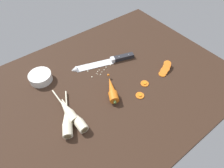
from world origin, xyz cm
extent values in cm
cube|color=#332116|center=(0.00, 0.00, -2.00)|extent=(120.00, 90.00, 4.00)
cube|color=silver|center=(1.41, 14.98, 0.25)|extent=(20.38, 10.40, 0.50)
cone|color=silver|center=(-9.23, 18.46, 0.25)|extent=(4.08, 4.70, 3.96)
cube|color=silver|center=(10.92, 11.87, 1.10)|extent=(2.82, 3.42, 2.20)
cube|color=#232328|center=(17.09, 9.84, 1.10)|extent=(11.33, 6.08, 2.20)
sphere|color=silver|center=(14.43, 10.71, 2.20)|extent=(0.50, 0.50, 0.50)
sphere|color=silver|center=(19.75, 8.97, 2.20)|extent=(0.50, 0.50, 0.50)
cylinder|color=orange|center=(-4.29, -8.87, 2.10)|extent=(5.91, 6.18, 4.20)
cone|color=orange|center=(-1.71, -3.71, 2.10)|extent=(8.74, 12.10, 3.99)
sphere|color=orange|center=(1.81, 3.31, 2.10)|extent=(1.20, 1.20, 1.20)
cylinder|color=#5B7F3D|center=(-5.64, -11.56, 2.10)|extent=(1.52, 1.43, 1.20)
cylinder|color=beige|center=(-28.78, -10.86, 2.00)|extent=(6.00, 6.66, 4.00)
cone|color=beige|center=(-25.43, -4.06, 2.00)|extent=(7.69, 10.38, 3.80)
cylinder|color=beige|center=(-22.00, 2.91, 1.10)|extent=(5.26, 9.73, 0.70)
cylinder|color=brown|center=(-29.98, -13.31, 2.00)|extent=(2.64, 1.50, 2.80)
cylinder|color=beige|center=(-24.26, -6.57, 2.00)|extent=(4.03, 4.92, 4.00)
cone|color=beige|center=(-24.31, 0.23, 2.00)|extent=(3.86, 8.72, 3.80)
cylinder|color=beige|center=(-24.36, 7.19, 1.10)|extent=(0.76, 9.41, 0.70)
cylinder|color=brown|center=(-24.25, -9.02, 2.00)|extent=(2.80, 0.32, 2.80)
cylinder|color=beige|center=(-23.36, -12.58, 2.00)|extent=(4.00, 4.61, 4.00)
cone|color=beige|center=(-23.35, -6.18, 2.00)|extent=(3.81, 8.19, 3.80)
cylinder|color=beige|center=(-23.35, 0.38, 1.10)|extent=(0.71, 8.86, 0.70)
cylinder|color=brown|center=(-23.36, -14.88, 2.00)|extent=(2.80, 0.30, 2.80)
cylinder|color=orange|center=(25.18, -11.32, 0.35)|extent=(3.81, 3.81, 0.70)
cylinder|color=orange|center=(26.33, -10.96, 0.60)|extent=(3.91, 3.78, 2.35)
cylinder|color=orange|center=(27.34, -10.51, 0.84)|extent=(3.94, 3.82, 2.30)
cylinder|color=orange|center=(28.61, -10.37, 1.09)|extent=(3.81, 3.72, 1.87)
cylinder|color=orange|center=(29.51, -9.74, 1.33)|extent=(3.95, 3.81, 2.70)
cylinder|color=orange|center=(30.48, -9.42, 1.57)|extent=(3.79, 3.65, 2.59)
cylinder|color=orange|center=(31.34, -8.60, 1.82)|extent=(3.93, 3.82, 2.04)
cylinder|color=orange|center=(13.55, -10.52, 0.35)|extent=(3.98, 3.98, 0.70)
cylinder|color=orange|center=(13.55, -10.52, 0.62)|extent=(1.67, 1.67, 0.16)
cylinder|color=orange|center=(6.74, -14.51, 0.35)|extent=(3.96, 3.96, 0.70)
cylinder|color=orange|center=(6.74, -14.51, 0.62)|extent=(1.66, 1.66, 0.16)
cylinder|color=white|center=(-25.49, 22.38, 2.00)|extent=(11.00, 11.00, 4.00)
cylinder|color=#BCBCB8|center=(-25.49, 22.38, 2.48)|extent=(8.80, 8.80, 2.80)
sphere|color=beige|center=(5.32, 10.06, 0.37)|extent=(0.74, 0.74, 0.74)
sphere|color=beige|center=(4.77, 11.86, 0.28)|extent=(0.57, 0.57, 0.57)
sphere|color=beige|center=(0.10, 10.20, 0.32)|extent=(0.64, 0.64, 0.64)
sphere|color=beige|center=(3.35, 9.14, 0.34)|extent=(0.69, 0.69, 0.69)
sphere|color=beige|center=(7.82, 12.53, 0.20)|extent=(0.40, 0.40, 0.40)
sphere|color=beige|center=(-3.93, 13.51, 0.40)|extent=(0.81, 0.81, 0.81)
sphere|color=beige|center=(8.23, 10.20, 0.45)|extent=(0.90, 0.90, 0.90)
sphere|color=beige|center=(13.50, 11.20, 0.24)|extent=(0.48, 0.48, 0.48)
sphere|color=beige|center=(1.52, 8.51, 0.26)|extent=(0.53, 0.53, 0.53)
sphere|color=beige|center=(6.12, 11.47, 0.26)|extent=(0.53, 0.53, 0.53)
sphere|color=beige|center=(-1.29, 9.63, 0.26)|extent=(0.51, 0.51, 0.51)
sphere|color=beige|center=(1.28, 10.60, 0.27)|extent=(0.54, 0.54, 0.54)
sphere|color=beige|center=(-4.43, 8.81, 0.40)|extent=(0.79, 0.79, 0.79)
sphere|color=beige|center=(-1.13, 8.71, 0.25)|extent=(0.50, 0.50, 0.50)
sphere|color=beige|center=(0.24, 7.66, 0.33)|extent=(0.65, 0.65, 0.65)
camera|label=1|loc=(-36.53, -50.05, 71.95)|focal=31.14mm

